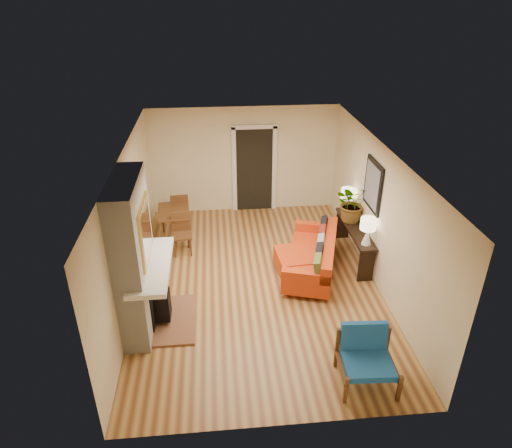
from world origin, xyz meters
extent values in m
plane|color=tan|center=(0.00, 0.00, 0.00)|extent=(6.50, 6.50, 0.00)
plane|color=white|center=(0.00, 0.00, 2.60)|extent=(6.50, 6.50, 0.00)
plane|color=#F5E8C0|center=(0.00, 3.25, 1.30)|extent=(4.50, 0.00, 4.50)
plane|color=#F5E8C0|center=(0.00, -3.25, 1.30)|extent=(4.50, 0.00, 4.50)
plane|color=#F5E8C0|center=(-2.25, 0.00, 1.30)|extent=(0.00, 6.50, 6.50)
plane|color=#F5E8C0|center=(2.25, 0.00, 1.30)|extent=(0.00, 6.50, 6.50)
cube|color=black|center=(0.25, 3.22, 1.05)|extent=(0.88, 0.06, 2.10)
cube|color=white|center=(-0.24, 3.21, 1.05)|extent=(0.10, 0.08, 2.18)
cube|color=white|center=(0.74, 3.21, 1.05)|extent=(0.10, 0.08, 2.18)
cube|color=white|center=(0.25, 3.21, 2.13)|extent=(1.08, 0.08, 0.10)
cube|color=black|center=(2.22, 0.40, 1.75)|extent=(0.04, 0.85, 0.95)
cube|color=slate|center=(2.19, 0.40, 1.75)|extent=(0.01, 0.70, 0.80)
cube|color=black|center=(-2.21, 0.35, 1.42)|extent=(0.06, 0.95, 0.02)
cube|color=black|center=(-2.21, 0.35, 1.72)|extent=(0.06, 0.95, 0.02)
cube|color=white|center=(-2.04, -1.00, 1.86)|extent=(0.42, 1.50, 1.48)
cube|color=white|center=(-2.04, -1.00, 0.56)|extent=(0.42, 1.50, 1.12)
cube|color=white|center=(-1.79, -1.00, 1.12)|extent=(0.60, 1.68, 0.08)
cube|color=black|center=(-1.83, -1.00, 0.45)|extent=(0.03, 0.72, 0.78)
cube|color=brown|center=(-1.53, -1.00, 0.02)|extent=(0.75, 1.30, 0.04)
cube|color=black|center=(-1.71, -1.00, 0.34)|extent=(0.30, 0.36, 0.48)
cylinder|color=black|center=(-1.71, -1.00, 0.78)|extent=(0.10, 0.10, 0.40)
cube|color=gold|center=(-1.82, -1.00, 1.75)|extent=(0.04, 0.95, 0.95)
cube|color=silver|center=(-1.80, -1.00, 1.75)|extent=(0.01, 0.82, 0.82)
cylinder|color=silver|center=(0.50, -0.49, 0.05)|extent=(0.05, 0.05, 0.10)
cylinder|color=silver|center=(1.15, -0.69, 0.05)|extent=(0.05, 0.05, 0.10)
cylinder|color=silver|center=(1.04, 1.25, 0.05)|extent=(0.05, 0.05, 0.10)
cylinder|color=silver|center=(1.69, 1.04, 0.05)|extent=(0.05, 0.05, 0.10)
cube|color=#E04315|center=(1.10, 0.28, 0.24)|extent=(1.45, 2.22, 0.29)
cube|color=#E04315|center=(1.42, 0.17, 0.56)|extent=(0.80, 2.02, 0.34)
cube|color=#E04315|center=(0.82, -0.62, 0.49)|extent=(0.89, 0.43, 0.20)
cube|color=#E04315|center=(1.37, 1.17, 0.49)|extent=(0.89, 0.43, 0.20)
cube|color=#59662B|center=(1.06, -0.53, 0.61)|extent=(0.30, 0.43, 0.41)
cube|color=black|center=(1.17, -0.16, 0.61)|extent=(0.30, 0.43, 0.41)
cube|color=#9C9D98|center=(1.29, 0.21, 0.61)|extent=(0.30, 0.43, 0.41)
cube|color=maroon|center=(1.39, 0.54, 0.61)|extent=(0.30, 0.43, 0.41)
cube|color=black|center=(1.51, 0.91, 0.61)|extent=(0.30, 0.43, 0.41)
cylinder|color=silver|center=(0.53, -0.08, 0.03)|extent=(0.04, 0.04, 0.07)
cylinder|color=silver|center=(1.19, -0.03, 0.03)|extent=(0.04, 0.04, 0.07)
cylinder|color=silver|center=(0.48, 0.58, 0.03)|extent=(0.04, 0.04, 0.07)
cylinder|color=silver|center=(1.14, 0.64, 0.03)|extent=(0.04, 0.04, 0.07)
cube|color=#E04315|center=(0.84, 0.28, 0.24)|extent=(0.88, 0.88, 0.35)
cube|color=brown|center=(0.93, -2.63, 0.31)|extent=(0.10, 0.76, 0.05)
cube|color=brown|center=(0.91, -2.96, 0.22)|extent=(0.05, 0.05, 0.45)
cube|color=brown|center=(0.95, -2.29, 0.36)|extent=(0.05, 0.05, 0.71)
cube|color=brown|center=(1.66, -2.67, 0.31)|extent=(0.10, 0.76, 0.05)
cube|color=brown|center=(1.64, -3.01, 0.22)|extent=(0.05, 0.05, 0.45)
cube|color=brown|center=(1.68, -2.34, 0.36)|extent=(0.05, 0.05, 0.71)
cube|color=#1A5AA0|center=(1.30, -2.65, 0.37)|extent=(0.71, 0.67, 0.10)
cube|color=#1A5AA0|center=(1.32, -2.35, 0.61)|extent=(0.68, 0.21, 0.42)
cube|color=brown|center=(-1.65, 1.81, 0.70)|extent=(0.74, 1.00, 0.04)
cylinder|color=brown|center=(-1.88, 1.38, 0.34)|extent=(0.05, 0.05, 0.68)
cylinder|color=brown|center=(-1.35, 1.43, 0.34)|extent=(0.05, 0.05, 0.68)
cylinder|color=brown|center=(-1.95, 2.19, 0.34)|extent=(0.05, 0.05, 0.68)
cylinder|color=brown|center=(-1.42, 2.24, 0.34)|extent=(0.05, 0.05, 0.68)
cube|color=brown|center=(-1.46, 1.21, 0.43)|extent=(0.43, 0.43, 0.04)
cube|color=brown|center=(-1.47, 1.40, 0.66)|extent=(0.40, 0.07, 0.44)
cylinder|color=brown|center=(-1.60, 1.03, 0.21)|extent=(0.03, 0.03, 0.42)
cylinder|color=brown|center=(-1.28, 1.06, 0.21)|extent=(0.03, 0.03, 0.42)
cylinder|color=brown|center=(-1.63, 1.35, 0.21)|extent=(0.03, 0.03, 0.42)
cylinder|color=brown|center=(-1.31, 1.38, 0.21)|extent=(0.03, 0.03, 0.42)
cube|color=brown|center=(-1.56, 2.44, 0.43)|extent=(0.43, 0.43, 0.04)
cube|color=brown|center=(-1.54, 2.25, 0.66)|extent=(0.40, 0.07, 0.44)
cylinder|color=brown|center=(-1.71, 2.26, 0.21)|extent=(0.03, 0.03, 0.42)
cylinder|color=brown|center=(-1.39, 2.29, 0.21)|extent=(0.03, 0.03, 0.42)
cylinder|color=brown|center=(-1.73, 2.58, 0.21)|extent=(0.03, 0.03, 0.42)
cylinder|color=brown|center=(-1.41, 2.61, 0.21)|extent=(0.03, 0.03, 0.42)
cube|color=black|center=(2.07, 0.68, 0.70)|extent=(0.34, 1.85, 0.05)
cube|color=black|center=(2.07, -0.17, 0.34)|extent=(0.30, 0.04, 0.68)
cube|color=black|center=(2.07, 1.53, 0.34)|extent=(0.30, 0.04, 0.68)
cone|color=white|center=(2.07, 0.00, 0.88)|extent=(0.18, 0.18, 0.30)
cylinder|color=white|center=(2.07, 0.00, 1.05)|extent=(0.03, 0.03, 0.06)
cylinder|color=#FFEABF|center=(2.07, 0.00, 1.16)|extent=(0.30, 0.30, 0.22)
cone|color=white|center=(2.07, 1.38, 0.88)|extent=(0.18, 0.18, 0.30)
cylinder|color=white|center=(2.07, 1.38, 1.05)|extent=(0.03, 0.03, 0.06)
cylinder|color=#FFEABF|center=(2.07, 1.38, 1.16)|extent=(0.30, 0.30, 0.22)
imported|color=#1E5919|center=(2.06, 0.98, 1.13)|extent=(0.90, 0.84, 0.81)
camera|label=1|loc=(-0.72, -7.22, 5.08)|focal=32.00mm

